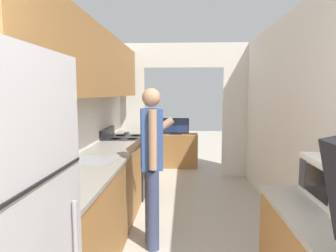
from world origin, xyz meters
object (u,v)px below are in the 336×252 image
object	(u,v)px
tv_cabinet	(176,150)
knife	(127,133)
person	(152,163)
television	(176,126)
range_oven	(126,165)

from	to	relation	value
tv_cabinet	knife	size ratio (longest dim) A/B	2.84
person	television	bearing A→B (deg)	-13.93
range_oven	tv_cabinet	bearing A→B (deg)	67.89
range_oven	tv_cabinet	distance (m)	1.92
tv_cabinet	television	world-z (taller)	television
range_oven	television	world-z (taller)	television
tv_cabinet	knife	distance (m)	1.62
television	knife	bearing A→B (deg)	-122.25
person	knife	bearing A→B (deg)	5.97
range_oven	knife	size ratio (longest dim) A/B	3.17
range_oven	knife	xyz separation A→B (m)	(-0.07, 0.48, 0.45)
range_oven	person	world-z (taller)	person
range_oven	tv_cabinet	world-z (taller)	range_oven
television	range_oven	bearing A→B (deg)	-112.60
person	television	world-z (taller)	person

